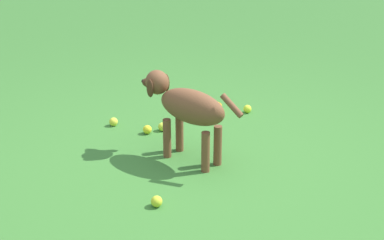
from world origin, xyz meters
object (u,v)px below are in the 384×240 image
at_px(tennis_ball_0, 157,201).
at_px(water_bowl, 209,108).
at_px(tennis_ball_1, 162,127).
at_px(dog, 186,106).
at_px(tennis_ball_4, 247,109).
at_px(tennis_ball_3, 147,130).
at_px(tennis_ball_2, 114,122).

distance_m(tennis_ball_0, water_bowl, 1.50).
bearing_deg(tennis_ball_1, water_bowl, 77.96).
height_order(tennis_ball_0, water_bowl, tennis_ball_0).
distance_m(dog, tennis_ball_1, 0.60).
distance_m(dog, tennis_ball_4, 1.02).
xyz_separation_m(tennis_ball_1, water_bowl, (0.11, 0.52, -0.00)).
relative_size(tennis_ball_0, tennis_ball_4, 1.00).
bearing_deg(tennis_ball_0, tennis_ball_3, 127.84).
height_order(tennis_ball_0, tennis_ball_3, same).
bearing_deg(tennis_ball_3, tennis_ball_2, -178.38).
relative_size(tennis_ball_0, tennis_ball_2, 1.00).
bearing_deg(tennis_ball_0, water_bowl, 107.61).
bearing_deg(water_bowl, tennis_ball_0, -72.39).
bearing_deg(tennis_ball_4, tennis_ball_3, -121.25).
height_order(dog, tennis_ball_1, dog).
xyz_separation_m(dog, tennis_ball_1, (-0.39, 0.31, -0.34)).
xyz_separation_m(tennis_ball_2, water_bowl, (0.49, 0.63, -0.00)).
bearing_deg(dog, water_bowl, -61.63).
height_order(tennis_ball_3, water_bowl, tennis_ball_3).
bearing_deg(tennis_ball_1, tennis_ball_2, -163.64).
height_order(dog, tennis_ball_2, dog).
bearing_deg(tennis_ball_2, tennis_ball_1, 16.36).
height_order(dog, water_bowl, dog).
bearing_deg(tennis_ball_1, tennis_ball_3, -123.52).
xyz_separation_m(dog, tennis_ball_4, (-0.00, 0.96, -0.34)).
relative_size(tennis_ball_2, tennis_ball_3, 1.00).
bearing_deg(dog, tennis_ball_4, -80.67).
xyz_separation_m(tennis_ball_2, tennis_ball_4, (0.77, 0.77, 0.00)).
height_order(tennis_ball_2, water_bowl, tennis_ball_2).
bearing_deg(tennis_ball_0, tennis_ball_1, 121.66).
bearing_deg(water_bowl, tennis_ball_3, -106.03).
xyz_separation_m(tennis_ball_1, tennis_ball_3, (-0.07, -0.10, 0.00)).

